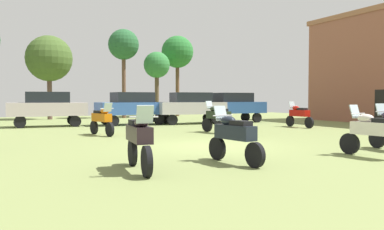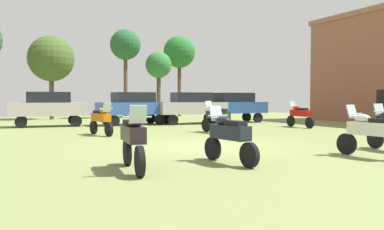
# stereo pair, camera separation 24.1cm
# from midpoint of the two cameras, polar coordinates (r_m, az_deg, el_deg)

# --- Properties ---
(ground_plane) EXTENTS (44.00, 52.00, 0.02)m
(ground_plane) POSITION_cam_midpoint_polar(r_m,az_deg,el_deg) (13.94, 2.83, -4.41)
(ground_plane) COLOR olive
(motorcycle_2) EXTENTS (0.62, 2.21, 1.45)m
(motorcycle_2) POSITION_cam_midpoint_polar(r_m,az_deg,el_deg) (23.46, 15.27, 0.05)
(motorcycle_2) COLOR black
(motorcycle_2) RESTS_ON ground
(motorcycle_3) EXTENTS (0.62, 2.22, 1.50)m
(motorcycle_3) POSITION_cam_midpoint_polar(r_m,az_deg,el_deg) (9.12, -7.59, -3.32)
(motorcycle_3) COLOR black
(motorcycle_3) RESTS_ON ground
(motorcycle_4) EXTENTS (0.65, 2.24, 1.45)m
(motorcycle_4) POSITION_cam_midpoint_polar(r_m,az_deg,el_deg) (12.17, 24.54, -2.18)
(motorcycle_4) COLOR black
(motorcycle_4) RESTS_ON ground
(motorcycle_5) EXTENTS (0.75, 2.11, 1.45)m
(motorcycle_5) POSITION_cam_midpoint_polar(r_m,az_deg,el_deg) (18.19, -12.36, -0.59)
(motorcycle_5) COLOR black
(motorcycle_5) RESTS_ON ground
(motorcycle_7) EXTENTS (0.63, 2.09, 1.44)m
(motorcycle_7) POSITION_cam_midpoint_polar(r_m,az_deg,el_deg) (10.15, 5.97, -2.89)
(motorcycle_7) COLOR black
(motorcycle_7) RESTS_ON ground
(motorcycle_9) EXTENTS (0.76, 2.27, 1.50)m
(motorcycle_9) POSITION_cam_midpoint_polar(r_m,az_deg,el_deg) (19.06, 3.98, -0.32)
(motorcycle_9) COLOR black
(motorcycle_9) RESTS_ON ground
(car_2) EXTENTS (4.44, 2.18, 2.00)m
(car_2) POSITION_cam_midpoint_polar(r_m,az_deg,el_deg) (25.68, 0.20, 1.34)
(car_2) COLOR black
(car_2) RESTS_ON ground
(car_3) EXTENTS (4.39, 2.03, 2.00)m
(car_3) POSITION_cam_midpoint_polar(r_m,az_deg,el_deg) (24.64, -19.38, 1.16)
(car_3) COLOR black
(car_3) RESTS_ON ground
(car_4) EXTENTS (4.32, 1.85, 2.00)m
(car_4) POSITION_cam_midpoint_polar(r_m,az_deg,el_deg) (27.33, 6.19, 1.39)
(car_4) COLOR black
(car_4) RESTS_ON ground
(car_6) EXTENTS (4.41, 2.09, 2.00)m
(car_6) POSITION_cam_midpoint_polar(r_m,az_deg,el_deg) (25.07, -8.03, 1.29)
(car_6) COLOR black
(car_6) RESTS_ON ground
(tree_4) EXTENTS (2.24, 2.24, 5.62)m
(tree_4) POSITION_cam_midpoint_polar(r_m,az_deg,el_deg) (34.88, -4.55, 6.91)
(tree_4) COLOR #4D3E2A
(tree_4) RESTS_ON ground
(tree_5) EXTENTS (3.52, 3.52, 6.46)m
(tree_5) POSITION_cam_midpoint_polar(r_m,az_deg,el_deg) (33.22, -19.10, 7.49)
(tree_5) COLOR brown
(tree_5) RESTS_ON ground
(tree_6) EXTENTS (2.51, 2.51, 7.31)m
(tree_6) POSITION_cam_midpoint_polar(r_m,az_deg,el_deg) (34.08, -9.20, 9.62)
(tree_6) COLOR brown
(tree_6) RESTS_ON ground
(tree_7) EXTENTS (2.92, 2.92, 7.32)m
(tree_7) POSITION_cam_midpoint_polar(r_m,az_deg,el_deg) (37.20, -1.61, 8.79)
(tree_7) COLOR brown
(tree_7) RESTS_ON ground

